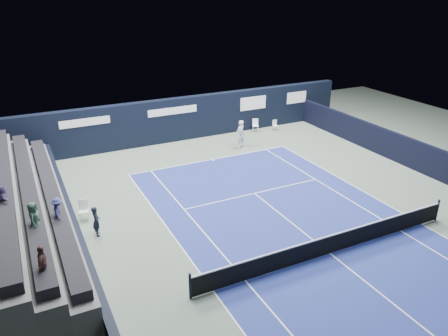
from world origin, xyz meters
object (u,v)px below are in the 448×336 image
object	(u,v)px
folding_chair_back_a	(255,124)
line_judge_chair	(83,208)
tennis_player	(240,134)
folding_chair_back_b	(275,124)
tennis_net	(331,243)

from	to	relation	value
folding_chair_back_a	line_judge_chair	xyz separation A→B (m)	(-14.27, -8.04, 0.01)
folding_chair_back_a	line_judge_chair	size ratio (longest dim) A/B	0.98
folding_chair_back_a	tennis_player	size ratio (longest dim) A/B	0.51
folding_chair_back_b	tennis_net	xyz separation A→B (m)	(-6.98, -15.28, 0.05)
line_judge_chair	tennis_player	bearing A→B (deg)	38.92
folding_chair_back_b	tennis_player	xyz separation A→B (m)	(-4.25, -2.18, 0.51)
tennis_net	tennis_player	xyz separation A→B (m)	(2.73, 13.10, 0.46)
folding_chair_back_a	tennis_net	xyz separation A→B (m)	(-5.48, -15.72, -0.05)
folding_chair_back_b	tennis_net	world-z (taller)	tennis_net
line_judge_chair	tennis_player	size ratio (longest dim) A/B	0.52
folding_chair_back_b	line_judge_chair	bearing A→B (deg)	-149.09
tennis_net	tennis_player	distance (m)	13.39
folding_chair_back_a	tennis_player	bearing A→B (deg)	-114.00
tennis_player	folding_chair_back_a	bearing A→B (deg)	43.75
folding_chair_back_b	tennis_net	bearing A→B (deg)	-109.37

